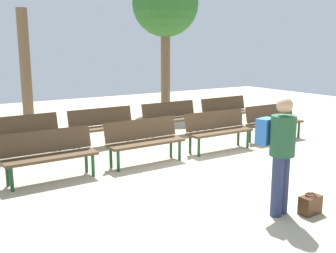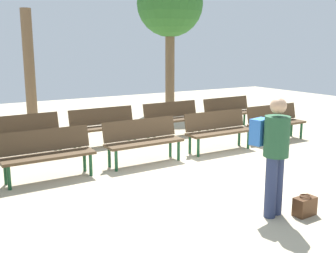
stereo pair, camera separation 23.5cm
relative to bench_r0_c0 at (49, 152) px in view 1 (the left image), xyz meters
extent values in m
plane|color=#BCAD8E|center=(2.83, -1.55, -0.50)|extent=(24.00, 24.00, 0.00)
cube|color=#4C3823|center=(0.00, -0.08, -0.07)|extent=(1.60, 0.45, 0.05)
cube|color=#4C3823|center=(0.00, 0.12, 0.17)|extent=(1.60, 0.13, 0.40)
cylinder|color=#194C28|center=(-0.70, -0.24, -0.30)|extent=(0.06, 0.06, 0.40)
cylinder|color=#194C28|center=(0.70, -0.23, -0.30)|extent=(0.06, 0.06, 0.40)
cylinder|color=#194C28|center=(-0.70, 0.08, -0.30)|extent=(0.06, 0.06, 0.40)
cylinder|color=#194C28|center=(0.70, 0.09, -0.30)|extent=(0.06, 0.06, 0.40)
cube|color=#4C3823|center=(1.90, -0.06, -0.07)|extent=(1.60, 0.45, 0.05)
cube|color=#4C3823|center=(1.90, 0.14, 0.17)|extent=(1.60, 0.14, 0.40)
cylinder|color=#194C28|center=(1.20, -0.23, -0.30)|extent=(0.06, 0.06, 0.40)
cylinder|color=#194C28|center=(2.60, -0.22, -0.30)|extent=(0.06, 0.06, 0.40)
cylinder|color=#194C28|center=(1.20, 0.09, -0.30)|extent=(0.06, 0.06, 0.40)
cylinder|color=#194C28|center=(2.60, 0.10, -0.30)|extent=(0.06, 0.06, 0.40)
cube|color=#4C3823|center=(3.80, -0.07, -0.07)|extent=(1.60, 0.46, 0.05)
cube|color=#4C3823|center=(3.80, 0.13, 0.17)|extent=(1.60, 0.14, 0.40)
cylinder|color=#194C28|center=(3.10, -0.22, -0.30)|extent=(0.06, 0.06, 0.40)
cylinder|color=#194C28|center=(4.50, -0.24, -0.30)|extent=(0.06, 0.06, 0.40)
cylinder|color=#194C28|center=(3.10, 0.10, -0.30)|extent=(0.06, 0.06, 0.40)
cylinder|color=#194C28|center=(4.50, 0.08, -0.30)|extent=(0.06, 0.06, 0.40)
cube|color=#4C3823|center=(5.64, -0.02, -0.07)|extent=(1.60, 0.45, 0.05)
cube|color=#4C3823|center=(5.64, 0.18, 0.17)|extent=(1.60, 0.13, 0.40)
cylinder|color=#194C28|center=(4.94, -0.18, -0.30)|extent=(0.06, 0.06, 0.40)
cylinder|color=#194C28|center=(6.34, -0.18, -0.30)|extent=(0.06, 0.06, 0.40)
cylinder|color=#194C28|center=(4.94, 0.14, -0.30)|extent=(0.06, 0.06, 0.40)
cylinder|color=#194C28|center=(6.34, 0.14, -0.30)|extent=(0.06, 0.06, 0.40)
cube|color=#4C3823|center=(-0.03, 1.72, -0.07)|extent=(1.61, 0.49, 0.05)
cube|color=#4C3823|center=(-0.04, 1.92, 0.17)|extent=(1.60, 0.17, 0.40)
cylinder|color=#194C28|center=(0.67, 1.59, -0.30)|extent=(0.06, 0.06, 0.40)
cylinder|color=#194C28|center=(0.66, 1.91, -0.30)|extent=(0.06, 0.06, 0.40)
cube|color=#4C3823|center=(1.80, 1.74, -0.07)|extent=(1.60, 0.45, 0.05)
cube|color=#4C3823|center=(1.80, 1.94, 0.17)|extent=(1.60, 0.13, 0.40)
cylinder|color=#194C28|center=(1.11, 1.57, -0.30)|extent=(0.06, 0.06, 0.40)
cylinder|color=#194C28|center=(2.51, 1.58, -0.30)|extent=(0.06, 0.06, 0.40)
cylinder|color=#194C28|center=(1.10, 1.89, -0.30)|extent=(0.06, 0.06, 0.40)
cylinder|color=#194C28|center=(2.50, 1.90, -0.30)|extent=(0.06, 0.06, 0.40)
cube|color=#4C3823|center=(3.74, 1.75, -0.07)|extent=(1.61, 0.46, 0.05)
cube|color=#4C3823|center=(3.74, 1.95, 0.17)|extent=(1.60, 0.14, 0.40)
cylinder|color=#194C28|center=(3.05, 1.58, -0.30)|extent=(0.06, 0.06, 0.40)
cylinder|color=#194C28|center=(4.45, 1.60, -0.30)|extent=(0.06, 0.06, 0.40)
cylinder|color=#194C28|center=(3.04, 1.90, -0.30)|extent=(0.06, 0.06, 0.40)
cylinder|color=#194C28|center=(4.44, 1.92, -0.30)|extent=(0.06, 0.06, 0.40)
cube|color=#4C3823|center=(5.63, 1.74, -0.07)|extent=(1.61, 0.49, 0.05)
cube|color=#4C3823|center=(5.62, 1.94, 0.17)|extent=(1.60, 0.18, 0.40)
cylinder|color=#194C28|center=(4.93, 1.56, -0.30)|extent=(0.06, 0.06, 0.40)
cylinder|color=#194C28|center=(6.33, 1.61, -0.30)|extent=(0.06, 0.06, 0.40)
cylinder|color=#194C28|center=(4.92, 1.88, -0.30)|extent=(0.06, 0.06, 0.40)
cylinder|color=#194C28|center=(6.32, 1.93, -0.30)|extent=(0.06, 0.06, 0.40)
cylinder|color=brown|center=(6.01, 5.67, 1.05)|extent=(0.34, 0.34, 3.11)
sphere|color=#2D6628|center=(6.01, 5.67, 3.31)|extent=(2.37, 2.37, 2.37)
cylinder|color=brown|center=(0.89, 5.06, 1.18)|extent=(0.30, 0.30, 3.37)
cylinder|color=navy|center=(2.33, -3.18, -0.08)|extent=(0.16, 0.16, 0.85)
cylinder|color=navy|center=(2.17, -3.21, -0.08)|extent=(0.16, 0.16, 0.85)
cylinder|color=#235133|center=(2.25, -3.19, 0.62)|extent=(0.41, 0.41, 0.55)
sphere|color=tan|center=(2.25, -3.19, 1.04)|extent=(0.22, 0.22, 0.22)
cube|color=blue|center=(2.19, -2.94, 0.65)|extent=(0.31, 0.24, 0.36)
cube|color=#4C2D19|center=(2.63, -3.42, -0.37)|extent=(0.33, 0.19, 0.26)
torus|color=#4C2D19|center=(2.63, -3.42, -0.22)|extent=(0.16, 0.16, 0.02)
camera|label=1|loc=(-1.89, -6.74, 1.80)|focal=42.50mm
camera|label=2|loc=(-1.69, -6.87, 1.80)|focal=42.50mm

